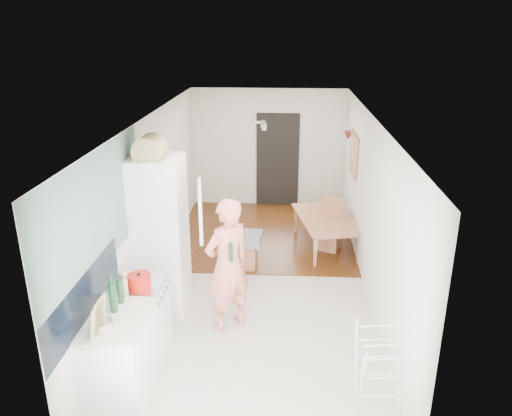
# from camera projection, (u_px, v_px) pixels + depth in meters

# --- Properties ---
(room_shell) EXTENTS (3.20, 7.00, 2.50)m
(room_shell) POSITION_uv_depth(u_px,v_px,m) (259.00, 205.00, 7.24)
(room_shell) COLOR silver
(room_shell) RESTS_ON ground
(floor) EXTENTS (3.20, 7.00, 0.01)m
(floor) POSITION_uv_depth(u_px,v_px,m) (259.00, 281.00, 7.68)
(floor) COLOR #BCB4A0
(floor) RESTS_ON ground
(wood_floor_overlay) EXTENTS (3.20, 3.30, 0.01)m
(wood_floor_overlay) POSITION_uv_depth(u_px,v_px,m) (264.00, 233.00, 9.41)
(wood_floor_overlay) COLOR #5D2F14
(wood_floor_overlay) RESTS_ON room_shell
(sage_wall_panel) EXTENTS (0.02, 3.00, 1.30)m
(sage_wall_panel) POSITION_uv_depth(u_px,v_px,m) (97.00, 213.00, 5.26)
(sage_wall_panel) COLOR gray
(sage_wall_panel) RESTS_ON room_shell
(tile_splashback) EXTENTS (0.02, 1.90, 0.50)m
(tile_splashback) POSITION_uv_depth(u_px,v_px,m) (86.00, 298.00, 4.98)
(tile_splashback) COLOR black
(tile_splashback) RESTS_ON room_shell
(doorway_recess) EXTENTS (0.90, 0.04, 2.00)m
(doorway_recess) POSITION_uv_depth(u_px,v_px,m) (278.00, 160.00, 10.57)
(doorway_recess) COLOR black
(doorway_recess) RESTS_ON room_shell
(base_cabinet) EXTENTS (0.60, 0.90, 0.86)m
(base_cabinet) POSITION_uv_depth(u_px,v_px,m) (120.00, 359.00, 5.22)
(base_cabinet) COLOR white
(base_cabinet) RESTS_ON room_shell
(worktop) EXTENTS (0.62, 0.92, 0.06)m
(worktop) POSITION_uv_depth(u_px,v_px,m) (116.00, 321.00, 5.06)
(worktop) COLOR #F4E4D0
(worktop) RESTS_ON room_shell
(range_cooker) EXTENTS (0.60, 0.60, 0.88)m
(range_cooker) POSITION_uv_depth(u_px,v_px,m) (140.00, 318.00, 5.92)
(range_cooker) COLOR white
(range_cooker) RESTS_ON room_shell
(cooker_top) EXTENTS (0.60, 0.60, 0.04)m
(cooker_top) POSITION_uv_depth(u_px,v_px,m) (137.00, 284.00, 5.76)
(cooker_top) COLOR silver
(cooker_top) RESTS_ON room_shell
(fridge_housing) EXTENTS (0.66, 0.66, 2.15)m
(fridge_housing) POSITION_uv_depth(u_px,v_px,m) (160.00, 235.00, 6.65)
(fridge_housing) COLOR white
(fridge_housing) RESTS_ON room_shell
(fridge_door) EXTENTS (0.14, 0.56, 0.70)m
(fridge_door) POSITION_uv_depth(u_px,v_px,m) (200.00, 211.00, 6.17)
(fridge_door) COLOR white
(fridge_door) RESTS_ON room_shell
(fridge_interior) EXTENTS (0.02, 0.52, 0.66)m
(fridge_interior) POSITION_uv_depth(u_px,v_px,m) (181.00, 202.00, 6.46)
(fridge_interior) COLOR white
(fridge_interior) RESTS_ON room_shell
(pinboard) EXTENTS (0.03, 0.90, 0.70)m
(pinboard) POSITION_uv_depth(u_px,v_px,m) (354.00, 154.00, 8.82)
(pinboard) COLOR tan
(pinboard) RESTS_ON room_shell
(pinboard_frame) EXTENTS (0.00, 0.94, 0.74)m
(pinboard_frame) POSITION_uv_depth(u_px,v_px,m) (353.00, 154.00, 8.82)
(pinboard_frame) COLOR #B0754B
(pinboard_frame) RESTS_ON room_shell
(wall_sconce) EXTENTS (0.18, 0.18, 0.16)m
(wall_sconce) POSITION_uv_depth(u_px,v_px,m) (348.00, 136.00, 9.36)
(wall_sconce) COLOR maroon
(wall_sconce) RESTS_ON room_shell
(person) EXTENTS (0.90, 0.88, 2.09)m
(person) POSITION_uv_depth(u_px,v_px,m) (227.00, 254.00, 6.18)
(person) COLOR #EF7D6E
(person) RESTS_ON floor
(dining_table) EXTENTS (1.02, 1.49, 0.48)m
(dining_table) POSITION_uv_depth(u_px,v_px,m) (327.00, 235.00, 8.76)
(dining_table) COLOR #B0754B
(dining_table) RESTS_ON floor
(dining_chair) EXTENTS (0.49, 0.49, 0.90)m
(dining_chair) POSITION_uv_depth(u_px,v_px,m) (329.00, 225.00, 8.63)
(dining_chair) COLOR #B0754B
(dining_chair) RESTS_ON floor
(stool) EXTENTS (0.33, 0.33, 0.41)m
(stool) POSITION_uv_depth(u_px,v_px,m) (247.00, 256.00, 8.04)
(stool) COLOR #B0754B
(stool) RESTS_ON floor
(grey_drape) EXTENTS (0.45, 0.45, 0.18)m
(grey_drape) POSITION_uv_depth(u_px,v_px,m) (248.00, 239.00, 7.95)
(grey_drape) COLOR gray
(grey_drape) RESTS_ON stool
(drying_rack) EXTENTS (0.49, 0.45, 0.88)m
(drying_rack) POSITION_uv_depth(u_px,v_px,m) (380.00, 371.00, 5.02)
(drying_rack) COLOR white
(drying_rack) RESTS_ON floor
(bread_bin) EXTENTS (0.44, 0.42, 0.21)m
(bread_bin) POSITION_uv_depth(u_px,v_px,m) (150.00, 150.00, 6.17)
(bread_bin) COLOR tan
(bread_bin) RESTS_ON fridge_housing
(red_casserole) EXTENTS (0.30, 0.30, 0.16)m
(red_casserole) POSITION_uv_depth(u_px,v_px,m) (139.00, 281.00, 5.61)
(red_casserole) COLOR red
(red_casserole) RESTS_ON cooker_top
(steel_pan) EXTENTS (0.25, 0.25, 0.10)m
(steel_pan) POSITION_uv_depth(u_px,v_px,m) (103.00, 326.00, 4.84)
(steel_pan) COLOR silver
(steel_pan) RESTS_ON worktop
(held_bottle) EXTENTS (0.05, 0.05, 0.24)m
(held_bottle) POSITION_uv_depth(u_px,v_px,m) (231.00, 252.00, 6.01)
(held_bottle) COLOR #183C20
(held_bottle) RESTS_ON person
(bottle_a) EXTENTS (0.10, 0.10, 0.33)m
(bottle_a) POSITION_uv_depth(u_px,v_px,m) (113.00, 297.00, 5.11)
(bottle_a) COLOR #183C20
(bottle_a) RESTS_ON worktop
(bottle_b) EXTENTS (0.07, 0.07, 0.26)m
(bottle_b) POSITION_uv_depth(u_px,v_px,m) (120.00, 291.00, 5.29)
(bottle_b) COLOR #183C20
(bottle_b) RESTS_ON worktop
(bottle_c) EXTENTS (0.10, 0.10, 0.22)m
(bottle_c) POSITION_uv_depth(u_px,v_px,m) (112.00, 301.00, 5.15)
(bottle_c) COLOR silver
(bottle_c) RESTS_ON worktop
(pepper_mill_front) EXTENTS (0.06, 0.06, 0.20)m
(pepper_mill_front) POSITION_uv_depth(u_px,v_px,m) (122.00, 286.00, 5.47)
(pepper_mill_front) COLOR tan
(pepper_mill_front) RESTS_ON worktop
(pepper_mill_back) EXTENTS (0.08, 0.08, 0.24)m
(pepper_mill_back) POSITION_uv_depth(u_px,v_px,m) (125.00, 287.00, 5.41)
(pepper_mill_back) COLOR tan
(pepper_mill_back) RESTS_ON worktop
(chopping_boards) EXTENTS (0.09, 0.26, 0.35)m
(chopping_boards) POSITION_uv_depth(u_px,v_px,m) (98.00, 317.00, 4.76)
(chopping_boards) COLOR tan
(chopping_boards) RESTS_ON worktop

